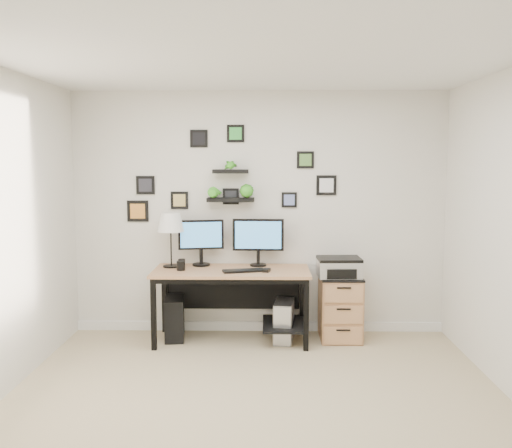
{
  "coord_description": "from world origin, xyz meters",
  "views": [
    {
      "loc": [
        0.07,
        -4.12,
        1.88
      ],
      "look_at": [
        -0.03,
        1.83,
        1.2
      ],
      "focal_mm": 40.0,
      "sensor_mm": 36.0,
      "label": 1
    }
  ],
  "objects_px": {
    "monitor_left": "(201,239)",
    "pc_tower_grey": "(284,321)",
    "monitor_right": "(258,238)",
    "table_lamp": "(171,224)",
    "mug": "(181,266)",
    "desk": "(235,281)",
    "printer": "(339,267)",
    "pc_tower_black": "(175,318)",
    "file_cabinet": "(340,307)"
  },
  "relations": [
    {
      "from": "pc_tower_grey",
      "to": "pc_tower_black",
      "type": "bearing_deg",
      "value": 176.81
    },
    {
      "from": "monitor_right",
      "to": "pc_tower_black",
      "type": "height_order",
      "value": "monitor_right"
    },
    {
      "from": "pc_tower_black",
      "to": "printer",
      "type": "bearing_deg",
      "value": -7.83
    },
    {
      "from": "desk",
      "to": "monitor_left",
      "type": "height_order",
      "value": "monitor_left"
    },
    {
      "from": "mug",
      "to": "printer",
      "type": "distance_m",
      "value": 1.62
    },
    {
      "from": "desk",
      "to": "printer",
      "type": "relative_size",
      "value": 3.56
    },
    {
      "from": "table_lamp",
      "to": "mug",
      "type": "xyz_separation_m",
      "value": [
        0.13,
        -0.18,
        -0.41
      ]
    },
    {
      "from": "pc_tower_grey",
      "to": "monitor_right",
      "type": "bearing_deg",
      "value": 142.89
    },
    {
      "from": "monitor_right",
      "to": "pc_tower_grey",
      "type": "xyz_separation_m",
      "value": [
        0.27,
        -0.2,
        -0.84
      ]
    },
    {
      "from": "monitor_right",
      "to": "printer",
      "type": "xyz_separation_m",
      "value": [
        0.84,
        -0.17,
        -0.28
      ]
    },
    {
      "from": "monitor_left",
      "to": "pc_tower_grey",
      "type": "relative_size",
      "value": 1.11
    },
    {
      "from": "monitor_right",
      "to": "mug",
      "type": "xyz_separation_m",
      "value": [
        -0.79,
        -0.26,
        -0.25
      ]
    },
    {
      "from": "monitor_left",
      "to": "table_lamp",
      "type": "bearing_deg",
      "value": -165.76
    },
    {
      "from": "monitor_left",
      "to": "pc_tower_grey",
      "type": "xyz_separation_m",
      "value": [
        0.88,
        -0.21,
        -0.83
      ]
    },
    {
      "from": "table_lamp",
      "to": "mug",
      "type": "bearing_deg",
      "value": -55.16
    },
    {
      "from": "monitor_right",
      "to": "pc_tower_grey",
      "type": "relative_size",
      "value": 1.23
    },
    {
      "from": "pc_tower_grey",
      "to": "mug",
      "type": "bearing_deg",
      "value": -177.03
    },
    {
      "from": "pc_tower_black",
      "to": "pc_tower_grey",
      "type": "height_order",
      "value": "pc_tower_black"
    },
    {
      "from": "file_cabinet",
      "to": "printer",
      "type": "relative_size",
      "value": 1.49
    },
    {
      "from": "mug",
      "to": "desk",
      "type": "bearing_deg",
      "value": 8.33
    },
    {
      "from": "pc_tower_grey",
      "to": "printer",
      "type": "height_order",
      "value": "printer"
    },
    {
      "from": "desk",
      "to": "table_lamp",
      "type": "height_order",
      "value": "table_lamp"
    },
    {
      "from": "table_lamp",
      "to": "mug",
      "type": "distance_m",
      "value": 0.47
    },
    {
      "from": "printer",
      "to": "pc_tower_black",
      "type": "bearing_deg",
      "value": 179.12
    },
    {
      "from": "pc_tower_black",
      "to": "file_cabinet",
      "type": "distance_m",
      "value": 1.74
    },
    {
      "from": "monitor_right",
      "to": "table_lamp",
      "type": "height_order",
      "value": "table_lamp"
    },
    {
      "from": "pc_tower_grey",
      "to": "printer",
      "type": "distance_m",
      "value": 0.8
    },
    {
      "from": "desk",
      "to": "mug",
      "type": "bearing_deg",
      "value": -171.67
    },
    {
      "from": "monitor_left",
      "to": "mug",
      "type": "xyz_separation_m",
      "value": [
        -0.18,
        -0.26,
        -0.24
      ]
    },
    {
      "from": "table_lamp",
      "to": "file_cabinet",
      "type": "height_order",
      "value": "table_lamp"
    },
    {
      "from": "pc_tower_black",
      "to": "monitor_right",
      "type": "bearing_deg",
      "value": 2.12
    },
    {
      "from": "desk",
      "to": "pc_tower_grey",
      "type": "xyz_separation_m",
      "value": [
        0.51,
        -0.03,
        -0.42
      ]
    },
    {
      "from": "desk",
      "to": "monitor_left",
      "type": "relative_size",
      "value": 3.26
    },
    {
      "from": "monitor_left",
      "to": "monitor_right",
      "type": "height_order",
      "value": "monitor_right"
    },
    {
      "from": "pc_tower_black",
      "to": "pc_tower_grey",
      "type": "relative_size",
      "value": 0.99
    },
    {
      "from": "desk",
      "to": "monitor_left",
      "type": "bearing_deg",
      "value": 153.9
    },
    {
      "from": "table_lamp",
      "to": "pc_tower_grey",
      "type": "relative_size",
      "value": 1.3
    },
    {
      "from": "printer",
      "to": "monitor_left",
      "type": "bearing_deg",
      "value": 173.34
    },
    {
      "from": "pc_tower_black",
      "to": "pc_tower_grey",
      "type": "distance_m",
      "value": 1.15
    },
    {
      "from": "table_lamp",
      "to": "printer",
      "type": "distance_m",
      "value": 1.81
    },
    {
      "from": "desk",
      "to": "pc_tower_black",
      "type": "distance_m",
      "value": 0.76
    },
    {
      "from": "table_lamp",
      "to": "printer",
      "type": "height_order",
      "value": "table_lamp"
    },
    {
      "from": "pc_tower_black",
      "to": "printer",
      "type": "distance_m",
      "value": 1.8
    },
    {
      "from": "mug",
      "to": "monitor_left",
      "type": "bearing_deg",
      "value": 55.49
    },
    {
      "from": "mug",
      "to": "file_cabinet",
      "type": "xyz_separation_m",
      "value": [
        1.65,
        0.14,
        -0.46
      ]
    },
    {
      "from": "monitor_right",
      "to": "mug",
      "type": "bearing_deg",
      "value": -161.75
    },
    {
      "from": "monitor_left",
      "to": "table_lamp",
      "type": "height_order",
      "value": "table_lamp"
    },
    {
      "from": "desk",
      "to": "printer",
      "type": "distance_m",
      "value": 1.08
    },
    {
      "from": "pc_tower_grey",
      "to": "file_cabinet",
      "type": "height_order",
      "value": "file_cabinet"
    },
    {
      "from": "desk",
      "to": "printer",
      "type": "bearing_deg",
      "value": 0.66
    }
  ]
}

